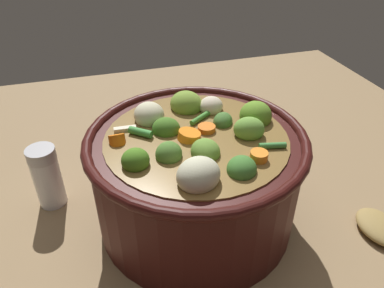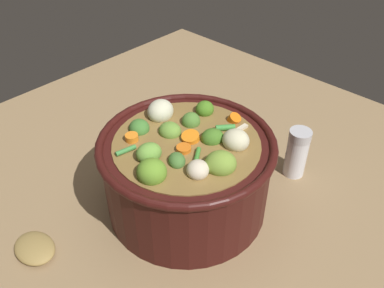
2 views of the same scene
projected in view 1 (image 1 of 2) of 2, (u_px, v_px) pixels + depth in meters
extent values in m
plane|color=#8C704C|center=(196.00, 216.00, 0.53)|extent=(1.10, 1.10, 0.00)
cylinder|color=#38110F|center=(196.00, 180.00, 0.50)|extent=(0.27, 0.27, 0.13)
torus|color=#38110F|center=(196.00, 138.00, 0.46)|extent=(0.28, 0.28, 0.01)
cylinder|color=olive|center=(196.00, 177.00, 0.49)|extent=(0.23, 0.23, 0.13)
ellipsoid|color=#3F772F|center=(242.00, 169.00, 0.40)|extent=(0.05, 0.05, 0.03)
ellipsoid|color=#4D7C30|center=(169.00, 154.00, 0.42)|extent=(0.04, 0.04, 0.03)
ellipsoid|color=olive|center=(186.00, 104.00, 0.51)|extent=(0.06, 0.06, 0.04)
ellipsoid|color=olive|center=(206.00, 151.00, 0.43)|extent=(0.04, 0.04, 0.03)
ellipsoid|color=#699D3C|center=(249.00, 129.00, 0.46)|extent=(0.04, 0.05, 0.03)
ellipsoid|color=#427122|center=(166.00, 129.00, 0.47)|extent=(0.04, 0.05, 0.03)
ellipsoid|color=olive|center=(256.00, 116.00, 0.49)|extent=(0.06, 0.06, 0.04)
ellipsoid|color=#436F30|center=(223.00, 121.00, 0.48)|extent=(0.04, 0.04, 0.02)
ellipsoid|color=#467A1F|center=(135.00, 160.00, 0.41)|extent=(0.03, 0.03, 0.03)
cylinder|color=orange|center=(117.00, 140.00, 0.45)|extent=(0.03, 0.02, 0.02)
cylinder|color=orange|center=(189.00, 137.00, 0.45)|extent=(0.03, 0.03, 0.02)
cylinder|color=orange|center=(259.00, 158.00, 0.42)|extent=(0.02, 0.02, 0.02)
cylinder|color=orange|center=(207.00, 129.00, 0.47)|extent=(0.02, 0.02, 0.01)
ellipsoid|color=beige|center=(149.00, 115.00, 0.49)|extent=(0.04, 0.04, 0.03)
ellipsoid|color=beige|center=(211.00, 106.00, 0.51)|extent=(0.05, 0.05, 0.03)
ellipsoid|color=beige|center=(198.00, 175.00, 0.38)|extent=(0.06, 0.06, 0.04)
cylinder|color=#3D822E|center=(201.00, 118.00, 0.49)|extent=(0.03, 0.04, 0.01)
cylinder|color=#3E8E3B|center=(141.00, 132.00, 0.46)|extent=(0.03, 0.03, 0.01)
cylinder|color=#3D843C|center=(273.00, 146.00, 0.43)|extent=(0.01, 0.03, 0.01)
cube|color=beige|center=(125.00, 129.00, 0.47)|extent=(0.01, 0.03, 0.01)
ellipsoid|color=olive|center=(380.00, 227.00, 0.50)|extent=(0.08, 0.06, 0.02)
cylinder|color=silver|center=(49.00, 181.00, 0.54)|extent=(0.04, 0.04, 0.08)
cylinder|color=#B7B7BC|center=(41.00, 154.00, 0.51)|extent=(0.04, 0.04, 0.02)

